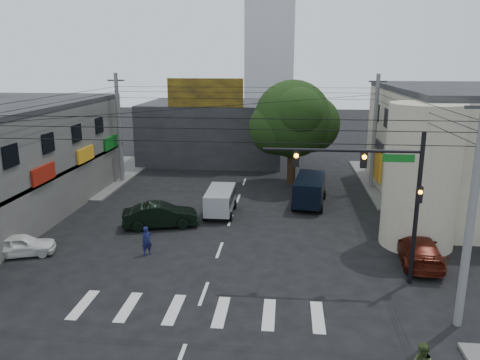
# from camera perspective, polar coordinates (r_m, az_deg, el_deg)

# --- Properties ---
(ground) EXTENTS (160.00, 160.00, 0.00)m
(ground) POSITION_cam_1_polar(r_m,az_deg,el_deg) (24.40, -3.19, -10.35)
(ground) COLOR black
(ground) RESTS_ON ground
(sidewalk_far_left) EXTENTS (16.00, 16.00, 0.15)m
(sidewalk_far_left) POSITION_cam_1_polar(r_m,az_deg,el_deg) (46.45, -22.05, 0.74)
(sidewalk_far_left) COLOR #514F4C
(sidewalk_far_left) RESTS_ON ground
(sidewalk_far_right) EXTENTS (16.00, 16.00, 0.15)m
(sidewalk_far_right) POSITION_cam_1_polar(r_m,az_deg,el_deg) (43.61, 24.93, -0.39)
(sidewalk_far_right) COLOR #514F4C
(sidewalk_far_right) RESTS_ON ground
(corner_column) EXTENTS (4.00, 4.00, 8.00)m
(corner_column) POSITION_cam_1_polar(r_m,az_deg,el_deg) (27.63, 21.24, 0.43)
(corner_column) COLOR #A29580
(corner_column) RESTS_ON ground
(building_far) EXTENTS (14.00, 10.00, 6.00)m
(building_far) POSITION_cam_1_polar(r_m,az_deg,el_deg) (49.00, -3.18, 5.94)
(building_far) COLOR #232326
(building_far) RESTS_ON ground
(billboard) EXTENTS (7.00, 0.30, 2.60)m
(billboard) POSITION_cam_1_polar(r_m,az_deg,el_deg) (43.73, -4.26, 10.56)
(billboard) COLOR olive
(billboard) RESTS_ON building_far
(street_tree) EXTENTS (6.40, 6.40, 8.70)m
(street_tree) POSITION_cam_1_polar(r_m,az_deg,el_deg) (39.17, 6.43, 7.38)
(street_tree) COLOR black
(street_tree) RESTS_ON ground
(traffic_gantry) EXTENTS (7.10, 0.35, 7.20)m
(traffic_gantry) POSITION_cam_1_polar(r_m,az_deg,el_deg) (21.97, 16.79, -0.39)
(traffic_gantry) COLOR black
(traffic_gantry) RESTS_ON ground
(utility_pole_near_right) EXTENTS (0.32, 0.32, 9.20)m
(utility_pole_near_right) POSITION_cam_1_polar(r_m,az_deg,el_deg) (19.54, 26.37, -3.84)
(utility_pole_near_right) COLOR #59595B
(utility_pole_near_right) RESTS_ON ground
(utility_pole_far_left) EXTENTS (0.32, 0.32, 9.20)m
(utility_pole_far_left) POSITION_cam_1_polar(r_m,az_deg,el_deg) (40.79, -14.53, 6.05)
(utility_pole_far_left) COLOR #59595B
(utility_pole_far_left) RESTS_ON ground
(utility_pole_far_right) EXTENTS (0.32, 0.32, 9.20)m
(utility_pole_far_right) POSITION_cam_1_polar(r_m,az_deg,el_deg) (38.91, 16.07, 5.57)
(utility_pole_far_right) COLOR #59595B
(utility_pole_far_right) RESTS_ON ground
(dark_sedan) EXTENTS (4.14, 5.55, 1.54)m
(dark_sedan) POSITION_cam_1_polar(r_m,az_deg,el_deg) (29.84, -9.66, -4.25)
(dark_sedan) COLOR black
(dark_sedan) RESTS_ON ground
(white_compact) EXTENTS (3.67, 4.43, 1.20)m
(white_compact) POSITION_cam_1_polar(r_m,az_deg,el_deg) (27.88, -25.17, -7.19)
(white_compact) COLOR white
(white_compact) RESTS_ON ground
(maroon_sedan) EXTENTS (2.59, 5.09, 1.40)m
(maroon_sedan) POSITION_cam_1_polar(r_m,az_deg,el_deg) (26.13, 20.96, -7.93)
(maroon_sedan) COLOR #47130A
(maroon_sedan) RESTS_ON ground
(silver_minivan) EXTENTS (4.08, 1.77, 1.74)m
(silver_minivan) POSITION_cam_1_polar(r_m,az_deg,el_deg) (31.77, -2.43, -2.69)
(silver_minivan) COLOR #B1B2B9
(silver_minivan) RESTS_ON ground
(navy_van) EXTENTS (5.61, 3.26, 2.04)m
(navy_van) POSITION_cam_1_polar(r_m,az_deg,el_deg) (34.17, 8.49, -1.34)
(navy_van) COLOR black
(navy_van) RESTS_ON ground
(traffic_officer) EXTENTS (0.94, 0.93, 1.58)m
(traffic_officer) POSITION_cam_1_polar(r_m,az_deg,el_deg) (25.80, -11.28, -7.29)
(traffic_officer) COLOR #131743
(traffic_officer) RESTS_ON ground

